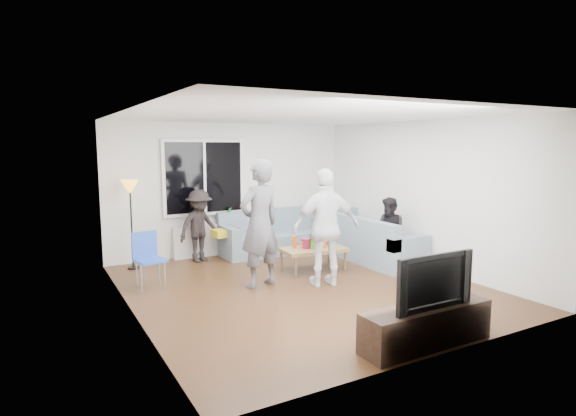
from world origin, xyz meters
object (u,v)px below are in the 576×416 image
sofa_back_section (277,232)px  television (428,279)px  sofa_right_section (374,239)px  floor_lamp (132,225)px  player_left (260,224)px  spectator_right (390,232)px  spectator_back (199,226)px  tv_console (426,326)px  side_chair (150,261)px  coffee_table (313,259)px  player_right (326,228)px

sofa_back_section → television: bearing=-98.0°
television → sofa_back_section: bearing=82.0°
sofa_right_section → floor_lamp: size_ratio=1.28×
floor_lamp → player_left: (1.51, -2.03, 0.20)m
spectator_right → television: 3.40m
spectator_back → tv_console: spectator_back is taller
television → side_chair: bearing=121.3°
side_chair → floor_lamp: bearing=77.2°
spectator_back → spectator_right: bearing=-52.0°
coffee_table → tv_console: 3.27m
floor_lamp → player_right: player_right is taller
spectator_right → tv_console: 3.42m
player_left → player_right: player_left is taller
spectator_right → television: size_ratio=1.19×
sofa_back_section → player_left: 2.40m
spectator_back → player_right: bearing=-80.3°
player_right → spectator_back: (-1.22, 2.41, -0.24)m
sofa_back_section → sofa_right_section: bearing=-51.1°
sofa_right_section → player_left: size_ratio=1.02×
sofa_right_section → coffee_table: (-1.35, -0.00, -0.22)m
floor_lamp → player_right: bearing=-45.7°
floor_lamp → spectator_right: bearing=-26.9°
side_chair → television: bearing=-71.5°
player_left → spectator_back: bearing=-94.1°
spectator_right → player_left: bearing=-94.1°
tv_console → sofa_right_section: bearing=59.1°
side_chair → spectator_right: 4.14m
sofa_back_section → spectator_back: 1.63m
sofa_back_section → sofa_right_section: same height
sofa_right_section → television: (-1.93, -3.22, 0.32)m
player_right → spectator_right: (1.65, 0.42, -0.29)m
floor_lamp → television: bearing=-66.2°
player_left → tv_console: bearing=89.7°
player_left → spectator_back: player_left is taller
coffee_table → spectator_right: bearing=-17.0°
floor_lamp → spectator_right: 4.57m
floor_lamp → spectator_back: (1.21, -0.07, -0.11)m
coffee_table → player_left: player_left is taller
sofa_right_section → tv_console: sofa_right_section is taller
player_left → spectator_back: (-0.30, 1.96, -0.31)m
spectator_right → coffee_table: bearing=-110.2°
spectator_right → side_chair: bearing=-103.3°
side_chair → spectator_back: (1.21, 1.27, 0.24)m
tv_console → coffee_table: bearing=79.9°
sofa_right_section → player_left: bearing=98.4°
player_left → spectator_back: size_ratio=1.45×
sofa_back_section → tv_console: sofa_back_section is taller
spectator_right → tv_console: spectator_right is taller
player_right → coffee_table: bearing=-96.7°
coffee_table → spectator_back: (-1.51, 1.58, 0.47)m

